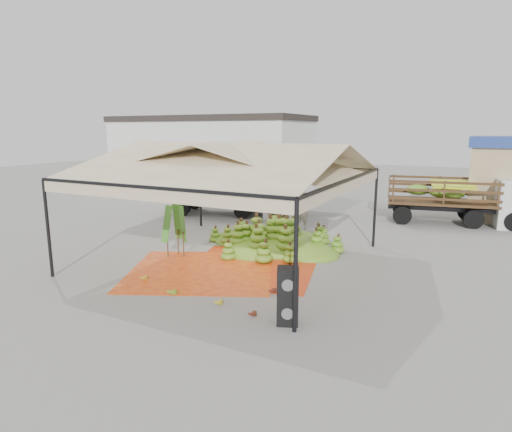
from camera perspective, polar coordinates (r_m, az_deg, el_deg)
The scene contains 17 objects.
ground at distance 14.91m, azimuth -3.34°, elevation -5.85°, with size 90.00×90.00×0.00m, color slate.
canopy_tent at distance 14.29m, azimuth -3.50°, elevation 6.90°, with size 8.10×8.10×4.00m.
building_white at distance 31.47m, azimuth -6.15°, elevation 8.21°, with size 14.30×6.30×5.40m.
tarp_left at distance 13.86m, azimuth -7.37°, elevation -7.25°, with size 4.46×4.25×0.01m, color orange.
tarp_right at distance 14.15m, azimuth -0.67°, elevation -6.77°, with size 4.09×4.30×0.01m, color red.
banana_heap at distance 16.18m, azimuth 2.59°, elevation -2.27°, with size 5.56×4.57×1.19m, color #437318.
hand_yellow_a at distance 11.28m, azimuth -5.36°, elevation -11.10°, with size 0.47×0.38×0.21m, color #B28923.
hand_yellow_b at distance 13.40m, azimuth -14.98°, elevation -7.79°, with size 0.44×0.36×0.20m, color gold.
hand_red_a at distance 10.61m, azimuth -0.82°, elevation -12.62°, with size 0.43×0.35×0.19m, color #562113.
hand_red_b at distance 11.97m, azimuth 1.86°, elevation -9.68°, with size 0.49×0.40×0.22m, color maroon.
hand_green at distance 12.14m, azimuth -11.27°, elevation -9.62°, with size 0.45×0.37×0.21m, color #4D7D1A.
hanging_bunches at distance 14.96m, azimuth 0.85°, elevation 4.50°, with size 1.74×0.24×0.20m.
speaker_stack at distance 9.99m, azimuth 4.25°, elevation -10.59°, with size 0.62×0.58×1.36m.
banana_leaves at distance 15.73m, azimuth -9.91°, elevation -5.08°, with size 0.96×1.36×3.70m, color #3B7A20, non-canonical shape.
vendor at distance 19.42m, azimuth 6.11°, elevation 0.87°, with size 0.65×0.43×1.78m, color gray.
truck_left at distance 22.59m, azimuth -1.83°, elevation 3.88°, with size 7.31×4.14×2.38m.
truck_right at distance 22.58m, azimuth 26.18°, elevation 2.45°, with size 6.74×3.27×2.22m.
Camera 1 is at (7.29, -12.24, 4.41)m, focal length 30.00 mm.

